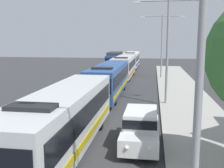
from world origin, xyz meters
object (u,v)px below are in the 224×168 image
object	(u,v)px
bus_middle	(124,66)
streetlamp_far	(162,40)
box_truck_oncoming	(114,59)
bus_second_in_line	(109,79)
streetlamp_near	(201,46)
streetlamp_mid	(168,41)
white_suv	(141,126)
bus_fourth_in_line	(132,59)
bus_lead	(65,117)

from	to	relation	value
bus_middle	streetlamp_far	world-z (taller)	streetlamp_far
bus_middle	box_truck_oncoming	size ratio (longest dim) A/B	1.49
bus_second_in_line	bus_middle	size ratio (longest dim) A/B	1.01
streetlamp_near	streetlamp_mid	xyz separation A→B (m)	(0.00, 16.04, 0.07)
streetlamp_mid	box_truck_oncoming	bearing A→B (deg)	106.66
bus_second_in_line	white_suv	distance (m)	12.86
bus_fourth_in_line	white_suv	size ratio (longest dim) A/B	2.40
streetlamp_far	bus_second_in_line	bearing A→B (deg)	-112.49
streetlamp_near	streetlamp_mid	distance (m)	16.04
bus_middle	streetlamp_far	xyz separation A→B (m)	(5.40, -0.46, 3.81)
box_truck_oncoming	streetlamp_near	bearing A→B (deg)	-79.08
bus_lead	bus_second_in_line	world-z (taller)	same
bus_second_in_line	streetlamp_mid	xyz separation A→B (m)	(5.40, -3.00, 3.72)
bus_fourth_in_line	streetlamp_mid	size ratio (longest dim) A/B	1.29
bus_lead	streetlamp_near	bearing A→B (deg)	-45.97
bus_fourth_in_line	streetlamp_near	xyz separation A→B (m)	(5.40, -46.29, 3.66)
bus_middle	box_truck_oncoming	world-z (taller)	bus_middle
white_suv	streetlamp_mid	bearing A→B (deg)	79.64
box_truck_oncoming	streetlamp_far	distance (m)	16.12
streetlamp_near	streetlamp_far	distance (m)	32.08
streetlamp_far	bus_fourth_in_line	bearing A→B (deg)	110.79
streetlamp_mid	streetlamp_far	world-z (taller)	streetlamp_far
bus_middle	bus_fourth_in_line	world-z (taller)	same
bus_middle	streetlamp_far	bearing A→B (deg)	-4.88
bus_lead	box_truck_oncoming	bearing A→B (deg)	94.78
bus_middle	bus_lead	bearing A→B (deg)	-90.00
box_truck_oncoming	streetlamp_far	xyz separation A→B (m)	(8.70, -13.03, 3.79)
bus_fourth_in_line	streetlamp_far	xyz separation A→B (m)	(5.40, -14.22, 3.81)
bus_lead	bus_second_in_line	bearing A→B (deg)	90.00
streetlamp_far	streetlamp_mid	bearing A→B (deg)	-90.00
bus_second_in_line	white_suv	bearing A→B (deg)	-73.26
box_truck_oncoming	streetlamp_mid	distance (m)	30.57
streetlamp_near	streetlamp_mid	bearing A→B (deg)	90.00
bus_fourth_in_line	bus_second_in_line	bearing A→B (deg)	-90.00
bus_middle	white_suv	world-z (taller)	bus_middle
bus_second_in_line	streetlamp_near	xyz separation A→B (m)	(5.40, -19.04, 3.66)
white_suv	streetlamp_far	distance (m)	25.78
bus_middle	white_suv	bearing A→B (deg)	-81.84
bus_lead	bus_middle	distance (m)	26.95
bus_lead	bus_fourth_in_line	distance (m)	40.71
bus_fourth_in_line	streetlamp_near	distance (m)	46.75
box_truck_oncoming	bus_fourth_in_line	bearing A→B (deg)	19.81
white_suv	streetlamp_near	xyz separation A→B (m)	(1.70, -6.74, 4.32)
bus_lead	streetlamp_mid	xyz separation A→B (m)	(5.40, 10.45, 3.72)
streetlamp_far	box_truck_oncoming	bearing A→B (deg)	123.73
bus_second_in_line	bus_fourth_in_line	world-z (taller)	same
bus_lead	bus_middle	size ratio (longest dim) A/B	1.00
bus_fourth_in_line	streetlamp_near	bearing A→B (deg)	-83.35
bus_middle	bus_fourth_in_line	size ratio (longest dim) A/B	1.07
bus_second_in_line	streetlamp_far	bearing A→B (deg)	67.51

